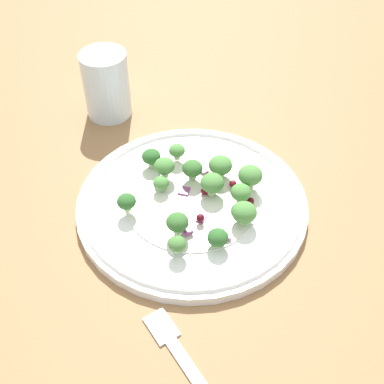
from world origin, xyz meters
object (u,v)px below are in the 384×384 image
at_px(broccoli_floret_0, 192,169).
at_px(water_glass, 106,85).
at_px(plate, 192,203).
at_px(broccoli_floret_1, 177,151).
at_px(fork, 196,377).
at_px(broccoli_floret_2, 161,183).

bearing_deg(broccoli_floret_0, water_glass, 83.97).
distance_m(plate, broccoli_floret_0, 0.04).
distance_m(plate, broccoli_floret_1, 0.08).
height_order(broccoli_floret_1, water_glass, water_glass).
relative_size(broccoli_floret_0, fork, 0.14).
bearing_deg(broccoli_floret_2, broccoli_floret_1, 27.93).
bearing_deg(broccoli_floret_1, water_glass, 86.12).
height_order(broccoli_floret_1, broccoli_floret_2, broccoli_floret_1).
xyz_separation_m(plate, water_glass, (0.05, 0.23, 0.04)).
bearing_deg(plate, broccoli_floret_0, 46.34).
distance_m(broccoli_floret_0, water_glass, 0.20).
height_order(broccoli_floret_1, fork, broccoli_floret_1).
bearing_deg(broccoli_floret_2, fork, -123.57).
bearing_deg(broccoli_floret_1, broccoli_floret_2, -152.07).
bearing_deg(fork, plate, 47.26).
bearing_deg(plate, broccoli_floret_1, 61.74).
height_order(fork, water_glass, water_glass).
distance_m(broccoli_floret_0, broccoli_floret_1, 0.04).
xyz_separation_m(broccoli_floret_0, water_glass, (0.02, 0.20, 0.02)).
xyz_separation_m(broccoli_floret_0, broccoli_floret_2, (-0.04, 0.01, -0.01)).
relative_size(fork, water_glass, 1.90).
relative_size(broccoli_floret_1, water_glass, 0.22).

